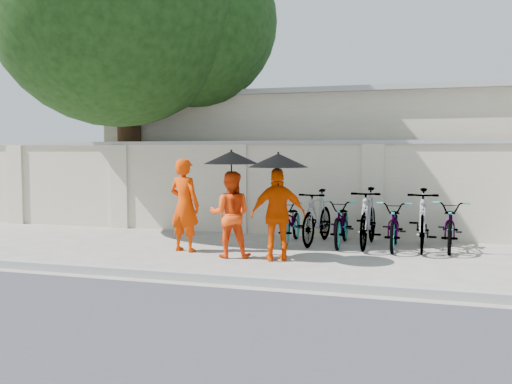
# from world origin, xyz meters

# --- Properties ---
(ground) EXTENTS (80.00, 80.00, 0.00)m
(ground) POSITION_xyz_m (0.00, 0.00, 0.00)
(ground) COLOR #A39F99
(kerb) EXTENTS (40.00, 0.16, 0.12)m
(kerb) POSITION_xyz_m (0.00, -1.70, 0.06)
(kerb) COLOR gray
(kerb) RESTS_ON ground
(compound_wall) EXTENTS (20.00, 0.30, 2.00)m
(compound_wall) POSITION_xyz_m (1.00, 3.20, 1.00)
(compound_wall) COLOR beige
(compound_wall) RESTS_ON ground
(building_behind) EXTENTS (14.00, 6.00, 3.20)m
(building_behind) POSITION_xyz_m (2.00, 7.00, 1.60)
(building_behind) COLOR beige
(building_behind) RESTS_ON ground
(shade_tree) EXTENTS (6.70, 6.20, 8.20)m
(shade_tree) POSITION_xyz_m (-3.66, 2.97, 5.10)
(shade_tree) COLOR #503019
(shade_tree) RESTS_ON ground
(monk_left) EXTENTS (0.71, 0.55, 1.72)m
(monk_left) POSITION_xyz_m (-1.15, 0.50, 0.86)
(monk_left) COLOR #D93500
(monk_left) RESTS_ON ground
(monk_center) EXTENTS (0.83, 0.71, 1.50)m
(monk_center) POSITION_xyz_m (-0.15, 0.18, 0.75)
(monk_center) COLOR #FE460C
(monk_center) RESTS_ON ground
(parasol_center) EXTENTS (0.96, 0.96, 1.00)m
(parasol_center) POSITION_xyz_m (-0.10, 0.10, 1.74)
(parasol_center) COLOR black
(parasol_center) RESTS_ON ground
(monk_right) EXTENTS (0.99, 0.68, 1.57)m
(monk_right) POSITION_xyz_m (0.73, 0.11, 0.78)
(monk_right) COLOR #E14200
(monk_right) RESTS_ON ground
(parasol_right) EXTENTS (1.00, 1.00, 0.92)m
(parasol_right) POSITION_xyz_m (0.75, 0.03, 1.69)
(parasol_right) COLOR black
(parasol_right) RESTS_ON ground
(bike_0) EXTENTS (0.65, 1.70, 0.88)m
(bike_0) POSITION_xyz_m (0.52, 1.97, 0.44)
(bike_0) COLOR gray
(bike_0) RESTS_ON ground
(bike_1) EXTENTS (0.71, 1.86, 1.09)m
(bike_1) POSITION_xyz_m (1.02, 2.04, 0.54)
(bike_1) COLOR gray
(bike_1) RESTS_ON ground
(bike_2) EXTENTS (0.66, 1.77, 0.92)m
(bike_2) POSITION_xyz_m (1.53, 2.00, 0.46)
(bike_2) COLOR gray
(bike_2) RESTS_ON ground
(bike_3) EXTENTS (0.60, 1.92, 1.15)m
(bike_3) POSITION_xyz_m (2.03, 1.94, 0.57)
(bike_3) COLOR gray
(bike_3) RESTS_ON ground
(bike_4) EXTENTS (0.64, 1.77, 0.93)m
(bike_4) POSITION_xyz_m (2.53, 1.90, 0.46)
(bike_4) COLOR gray
(bike_4) RESTS_ON ground
(bike_5) EXTENTS (0.55, 1.91, 1.15)m
(bike_5) POSITION_xyz_m (3.04, 1.92, 0.57)
(bike_5) COLOR gray
(bike_5) RESTS_ON ground
(bike_6) EXTENTS (0.70, 1.83, 0.95)m
(bike_6) POSITION_xyz_m (3.54, 2.06, 0.48)
(bike_6) COLOR gray
(bike_6) RESTS_ON ground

